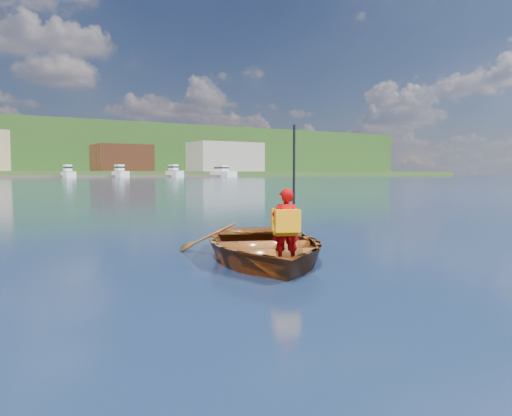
{
  "coord_description": "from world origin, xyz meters",
  "views": [
    {
      "loc": [
        -4.0,
        -5.94,
        1.33
      ],
      "look_at": [
        -0.15,
        0.47,
        0.81
      ],
      "focal_mm": 35.0,
      "sensor_mm": 36.0,
      "label": 1
    }
  ],
  "objects": [
    {
      "name": "ground",
      "position": [
        0.0,
        0.0,
        0.0
      ],
      "size": [
        600.0,
        600.0,
        0.0
      ],
      "color": "#142A41",
      "rests_on": "ground"
    },
    {
      "name": "rowboat",
      "position": [
        -0.03,
        0.47,
        0.22
      ],
      "size": [
        3.71,
        4.3,
        0.75
      ],
      "color": "maroon",
      "rests_on": "ground"
    },
    {
      "name": "hillside_trees",
      "position": [
        19.02,
        243.42,
        18.91
      ],
      "size": [
        312.66,
        90.17,
        26.36
      ],
      "color": "#382314",
      "rests_on": "ground"
    },
    {
      "name": "child_paddler",
      "position": [
        -0.22,
        -0.42,
        0.63
      ],
      "size": [
        0.44,
        0.43,
        1.89
      ],
      "color": "#9D0303",
      "rests_on": "ground"
    }
  ]
}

